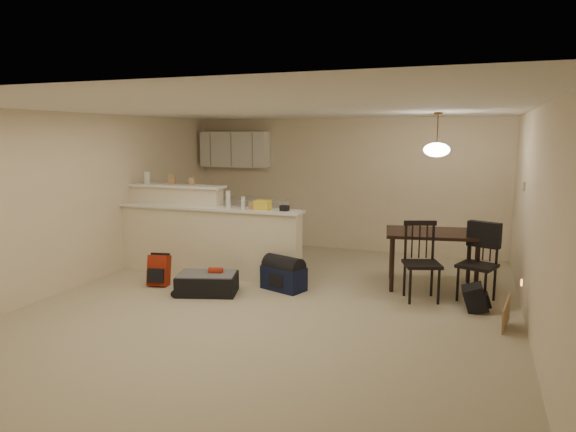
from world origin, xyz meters
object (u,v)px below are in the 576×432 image
at_px(pendant_lamp, 437,149).
at_px(dining_chair_near, 422,262).
at_px(dining_chair_far, 477,263).
at_px(suitcase, 207,284).
at_px(navy_duffel, 284,278).
at_px(red_backpack, 159,270).
at_px(black_daypack, 475,298).
at_px(dining_table, 433,238).

bearing_deg(pendant_lamp, dining_chair_near, -96.21).
bearing_deg(pendant_lamp, dining_chair_far, -36.60).
distance_m(suitcase, navy_duffel, 1.08).
distance_m(dining_chair_far, red_backpack, 4.46).
xyz_separation_m(dining_chair_near, red_backpack, (-3.68, -0.62, -0.30)).
bearing_deg(suitcase, red_backpack, 155.87).
height_order(suitcase, red_backpack, red_backpack).
height_order(navy_duffel, black_daypack, navy_duffel).
bearing_deg(dining_chair_near, black_daypack, -33.75).
distance_m(red_backpack, navy_duffel, 1.84).
xyz_separation_m(red_backpack, navy_duffel, (1.79, 0.43, -0.06)).
height_order(pendant_lamp, dining_chair_near, pendant_lamp).
height_order(dining_table, dining_chair_near, dining_chair_near).
xyz_separation_m(pendant_lamp, dining_chair_near, (-0.07, -0.67, -1.47)).
bearing_deg(dining_table, red_backpack, -170.45).
xyz_separation_m(suitcase, black_daypack, (3.50, 0.55, 0.02)).
height_order(dining_table, black_daypack, dining_table).
xyz_separation_m(pendant_lamp, suitcase, (-2.89, -1.40, -1.85)).
bearing_deg(black_daypack, suitcase, 95.39).
xyz_separation_m(dining_table, dining_chair_near, (-0.07, -0.67, -0.19)).
bearing_deg(dining_chair_far, black_daypack, -70.27).
xyz_separation_m(dining_table, pendant_lamp, (0.00, 0.00, 1.27)).
height_order(pendant_lamp, dining_chair_far, pendant_lamp).
xyz_separation_m(dining_chair_near, black_daypack, (0.68, -0.17, -0.37)).
relative_size(dining_table, black_daypack, 4.07).
bearing_deg(navy_duffel, dining_chair_far, 28.76).
relative_size(dining_table, navy_duffel, 2.33).
bearing_deg(red_backpack, black_daypack, -5.35).
xyz_separation_m(pendant_lamp, navy_duffel, (-1.96, -0.86, -1.82)).
bearing_deg(red_backpack, dining_table, 7.83).
xyz_separation_m(pendant_lamp, dining_chair_far, (0.62, -0.46, -1.48)).
bearing_deg(pendant_lamp, red_backpack, -160.98).
relative_size(dining_table, pendant_lamp, 2.31).
distance_m(dining_chair_near, navy_duffel, 1.93).
height_order(pendant_lamp, suitcase, pendant_lamp).
bearing_deg(pendant_lamp, navy_duffel, -156.23).
relative_size(suitcase, navy_duffel, 1.32).
bearing_deg(suitcase, dining_chair_near, -2.44).
height_order(dining_chair_far, navy_duffel, dining_chair_far).
bearing_deg(dining_chair_far, dining_table, 164.26).
bearing_deg(red_backpack, pendant_lamp, 7.83).
bearing_deg(black_daypack, dining_table, 31.99).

